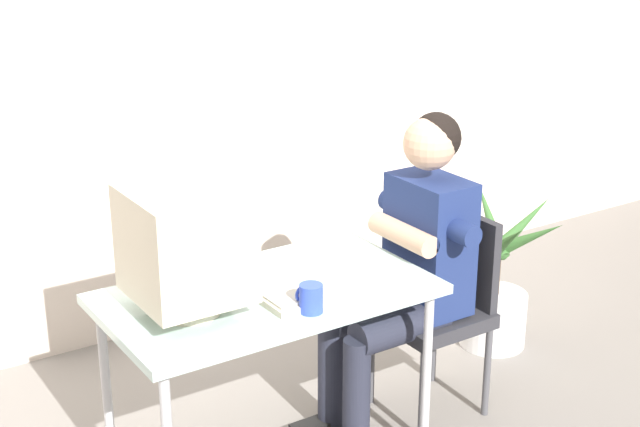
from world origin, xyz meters
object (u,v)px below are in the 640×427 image
object	(u,v)px
crt_monitor	(186,244)
desk_mug	(311,298)
office_chair	(443,300)
keyboard	(270,288)
person_seated	(409,261)
potted_plant	(495,288)
desk	(268,305)

from	to	relation	value
crt_monitor	desk_mug	world-z (taller)	crt_monitor
crt_monitor	office_chair	size ratio (longest dim) A/B	0.51
keyboard	person_seated	bearing A→B (deg)	1.36
keyboard	potted_plant	xyz separation A→B (m)	(1.44, 0.31, -0.47)
keyboard	office_chair	xyz separation A→B (m)	(0.84, 0.02, -0.27)
crt_monitor	office_chair	distance (m)	1.27
office_chair	crt_monitor	bearing A→B (deg)	-179.40
desk	person_seated	xyz separation A→B (m)	(0.66, -0.00, 0.03)
crt_monitor	keyboard	distance (m)	0.40
crt_monitor	potted_plant	size ratio (longest dim) A/B	0.56
potted_plant	desk_mug	distance (m)	1.58
keyboard	desk_mug	world-z (taller)	desk_mug
keyboard	office_chair	distance (m)	0.89
desk	desk_mug	bearing A→B (deg)	-82.26
office_chair	potted_plant	xyz separation A→B (m)	(0.59, 0.29, -0.20)
keyboard	potted_plant	bearing A→B (deg)	12.07
desk	crt_monitor	bearing A→B (deg)	-176.98
desk	office_chair	size ratio (longest dim) A/B	1.38
potted_plant	office_chair	bearing A→B (deg)	-153.75
keyboard	potted_plant	distance (m)	1.54
crt_monitor	office_chair	world-z (taller)	crt_monitor
crt_monitor	desk	bearing A→B (deg)	3.02
keyboard	desk_mug	distance (m)	0.23
crt_monitor	office_chair	bearing A→B (deg)	0.60
person_seated	potted_plant	world-z (taller)	person_seated
crt_monitor	person_seated	distance (m)	1.01
crt_monitor	keyboard	bearing A→B (deg)	-0.61
office_chair	potted_plant	world-z (taller)	office_chair
person_seated	desk	bearing A→B (deg)	179.59
crt_monitor	potted_plant	xyz separation A→B (m)	(1.75, 0.30, -0.71)
desk	keyboard	bearing A→B (deg)	-91.02
crt_monitor	person_seated	world-z (taller)	person_seated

